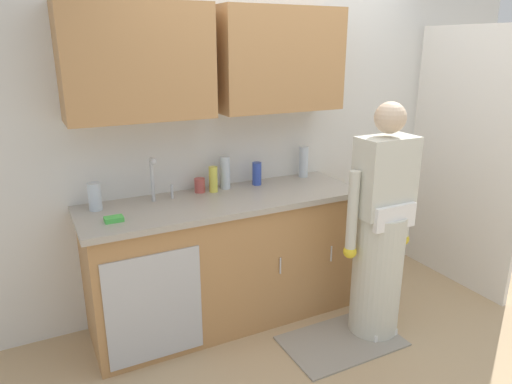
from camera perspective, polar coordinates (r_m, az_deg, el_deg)
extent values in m
plane|color=tan|center=(3.37, 10.45, -18.15)|extent=(9.00, 9.00, 0.00)
cube|color=silver|center=(3.67, 1.68, 8.14)|extent=(4.80, 0.10, 2.70)
cube|color=#B27F4C|center=(3.04, -14.32, 15.12)|extent=(0.91, 0.34, 0.70)
cube|color=#B27F4C|center=(3.40, 2.75, 15.84)|extent=(0.91, 0.34, 0.70)
cube|color=silver|center=(4.17, 24.05, 3.54)|extent=(0.04, 1.10, 2.10)
cube|color=#B27F4C|center=(3.42, -3.83, -8.54)|extent=(1.90, 0.60, 0.90)
cube|color=#B7BABF|center=(3.02, -12.25, -13.71)|extent=(0.60, 0.01, 0.72)
cylinder|color=silver|center=(3.26, 3.00, -8.99)|extent=(0.01, 0.01, 0.12)
cylinder|color=silver|center=(3.48, 9.18, -7.46)|extent=(0.01, 0.01, 0.12)
cube|color=#A8A093|center=(3.24, -4.00, -1.06)|extent=(1.96, 0.66, 0.04)
cube|color=#B7BABF|center=(3.11, -10.92, -2.22)|extent=(0.50, 0.36, 0.03)
cylinder|color=#B7BABF|center=(3.19, -12.55, 1.46)|extent=(0.02, 0.02, 0.30)
sphere|color=#B7BABF|center=(3.10, -12.44, 3.67)|extent=(0.04, 0.04, 0.04)
cylinder|color=#B7BABF|center=(3.25, -10.23, 0.07)|extent=(0.02, 0.02, 0.10)
cube|color=white|center=(3.56, 14.22, -15.68)|extent=(0.20, 0.26, 0.06)
cylinder|color=beige|center=(3.37, 14.53, -9.68)|extent=(0.34, 0.34, 0.88)
cube|color=beige|center=(3.12, 15.51, 1.83)|extent=(0.38, 0.22, 0.52)
sphere|color=#D0B394|center=(3.04, 16.09, 8.73)|extent=(0.20, 0.20, 0.20)
cube|color=white|center=(3.11, 16.61, -2.97)|extent=(0.32, 0.04, 0.16)
cylinder|color=beige|center=(3.06, 11.71, -2.46)|extent=(0.07, 0.07, 0.55)
sphere|color=yellow|center=(3.16, 11.40, -7.15)|extent=(0.09, 0.09, 0.09)
cylinder|color=beige|center=(3.35, 17.91, -1.16)|extent=(0.07, 0.07, 0.55)
sphere|color=yellow|center=(3.45, 17.48, -5.50)|extent=(0.09, 0.09, 0.09)
cube|color=gray|center=(3.42, 10.40, -17.48)|extent=(0.80, 0.50, 0.01)
cylinder|color=silver|center=(3.41, -3.79, 2.39)|extent=(0.07, 0.07, 0.24)
cylinder|color=silver|center=(3.14, -19.11, -0.53)|extent=(0.08, 0.08, 0.18)
cylinder|color=#D8D14C|center=(3.35, -5.25, 1.56)|extent=(0.06, 0.06, 0.19)
cylinder|color=#334CB2|center=(3.51, 0.10, 2.27)|extent=(0.07, 0.07, 0.17)
cylinder|color=silver|center=(3.73, 5.84, 3.71)|extent=(0.07, 0.07, 0.25)
cylinder|color=#B24C47|center=(3.36, -6.88, 0.82)|extent=(0.08, 0.08, 0.10)
cube|color=#4CBF4C|center=(2.92, -16.98, -3.19)|extent=(0.11, 0.07, 0.03)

